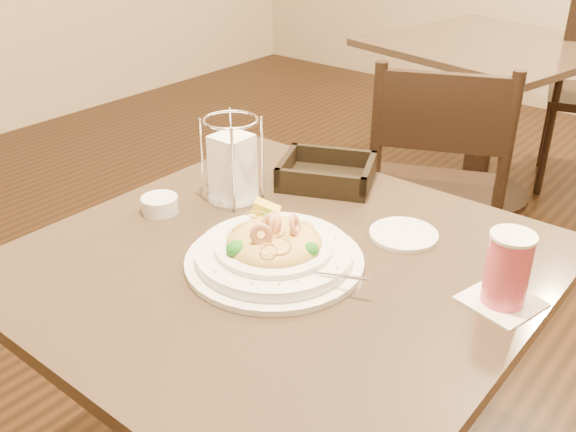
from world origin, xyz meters
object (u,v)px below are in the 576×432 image
Objects in this scene: dining_chair_near at (435,192)px; napkin_caddy at (233,165)px; main_table at (282,355)px; bread_basket at (327,175)px; side_plate at (404,234)px; butter_ramekin at (160,204)px; background_table at (486,95)px; drink_glass at (507,269)px; pasta_bowl at (274,250)px.

napkin_caddy is (-0.11, -0.79, 0.33)m from dining_chair_near.
bread_basket is (-0.13, 0.32, 0.26)m from main_table.
main_table is 0.35m from side_plate.
main_table is 0.41m from butter_ramekin.
napkin_caddy is at bearing 152.45° from main_table.
bread_basket reaches higher than background_table.
dining_chair_near reaches higher than main_table.
side_plate is (0.27, -0.11, -0.02)m from bread_basket.
bread_basket is at bearing 158.70° from drink_glass.
napkin_caddy reaches higher than drink_glass.
side_plate is at bearing 27.20° from butter_ramekin.
main_table is at bearing -68.02° from bread_basket.
dining_chair_near reaches higher than pasta_bowl.
drink_glass is 0.62m from napkin_caddy.
pasta_bowl reaches higher than butter_ramekin.
main_table is at bearing -122.50° from side_plate.
background_table is 1.86m from napkin_caddy.
napkin_caddy is at bearing 148.40° from pasta_bowl.
pasta_bowl is at bearing -0.97° from butter_ramekin.
napkin_caddy reaches higher than side_plate.
butter_ramekin is at bearing 179.03° from pasta_bowl.
drink_glass is 1.78× the size of butter_ramekin.
background_table is at bearing 102.12° from main_table.
drink_glass is 0.53× the size of bread_basket.
dining_chair_near is at bearing 78.67° from butter_ramekin.
dining_chair_near is at bearing 98.20° from main_table.
pasta_bowl is at bearing -158.30° from drink_glass.
background_table is 1.67m from bread_basket.
napkin_caddy is at bearing -84.42° from background_table.
butter_ramekin reaches higher than side_plate.
pasta_bowl reaches higher than main_table.
butter_ramekin is at bearing -152.80° from side_plate.
butter_ramekin is (-0.32, -0.02, 0.25)m from main_table.
pasta_bowl reaches higher than side_plate.
side_plate is (0.38, 0.09, -0.08)m from napkin_caddy.
napkin_caddy reaches higher than background_table.
drink_glass is 0.71m from butter_ramekin.
side_plate is 0.51m from butter_ramekin.
side_plate is at bearing -72.22° from background_table.
dining_chair_near is 3.58× the size of bread_basket.
drink_glass is at bearing 21.70° from pasta_bowl.
background_table is 1.84m from side_plate.
bread_basket reaches higher than butter_ramekin.
pasta_bowl is 2.66× the size of side_plate.
napkin_caddy is (-0.24, 0.15, 0.05)m from pasta_bowl.
napkin_caddy is at bearing -166.61° from side_plate.
napkin_caddy is at bearing 57.71° from dining_chair_near.
pasta_bowl is 0.29m from napkin_caddy.
background_table is 5.66× the size of napkin_caddy.
pasta_bowl reaches higher than bread_basket.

